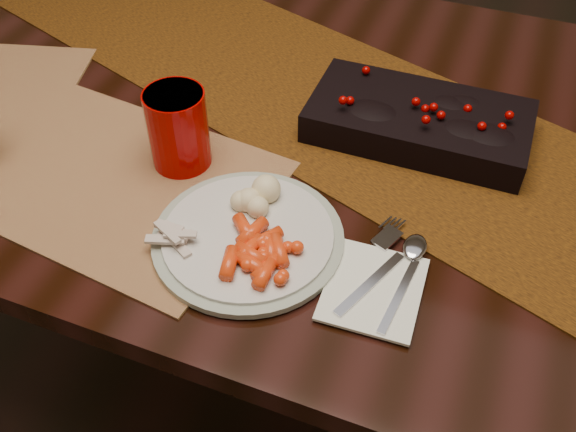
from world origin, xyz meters
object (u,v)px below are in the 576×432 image
at_px(placemat_main, 118,181).
at_px(red_cup, 178,129).
at_px(dinner_plate, 248,237).
at_px(dining_table, 322,267).
at_px(mashed_potatoes, 256,193).
at_px(centerpiece, 419,117).
at_px(baby_carrots, 257,254).
at_px(turkey_shreds, 176,238).
at_px(napkin, 373,289).

distance_m(placemat_main, red_cup, 0.12).
bearing_deg(placemat_main, dinner_plate, -3.15).
distance_m(dining_table, mashed_potatoes, 0.48).
distance_m(centerpiece, placemat_main, 0.49).
xyz_separation_m(dining_table, dinner_plate, (-0.02, -0.30, 0.39)).
height_order(dining_table, placemat_main, placemat_main).
distance_m(centerpiece, mashed_potatoes, 0.31).
distance_m(dining_table, placemat_main, 0.52).
height_order(dining_table, mashed_potatoes, mashed_potatoes).
bearing_deg(mashed_potatoes, baby_carrots, -66.04).
xyz_separation_m(placemat_main, red_cup, (0.07, 0.08, 0.06)).
height_order(dinner_plate, turkey_shreds, turkey_shreds).
bearing_deg(dinner_plate, napkin, -6.27).
bearing_deg(napkin, dining_table, 114.73).
bearing_deg(turkey_shreds, centerpiece, 56.23).
relative_size(napkin, red_cup, 1.13).
bearing_deg(baby_carrots, placemat_main, 163.38).
height_order(baby_carrots, red_cup, red_cup).
bearing_deg(dining_table, baby_carrots, -88.48).
height_order(placemat_main, red_cup, red_cup).
bearing_deg(dinner_plate, turkey_shreds, -149.27).
bearing_deg(dining_table, dinner_plate, -94.26).
bearing_deg(napkin, centerpiece, 91.33).
height_order(mashed_potatoes, napkin, mashed_potatoes).
bearing_deg(turkey_shreds, napkin, 6.23).
bearing_deg(dinner_plate, placemat_main, 170.00).
height_order(dining_table, dinner_plate, dinner_plate).
xyz_separation_m(napkin, red_cup, (-0.35, 0.14, 0.06)).
distance_m(centerpiece, dinner_plate, 0.36).
distance_m(dining_table, centerpiece, 0.44).
bearing_deg(baby_carrots, dinner_plate, 129.09).
bearing_deg(mashed_potatoes, dining_table, 81.84).
bearing_deg(turkey_shreds, mashed_potatoes, 56.47).
xyz_separation_m(dining_table, placemat_main, (-0.26, -0.26, 0.38)).
bearing_deg(turkey_shreds, placemat_main, 149.02).
bearing_deg(turkey_shreds, dinner_plate, 30.73).
height_order(napkin, red_cup, red_cup).
bearing_deg(red_cup, napkin, -21.71).
relative_size(centerpiece, napkin, 2.47).
relative_size(placemat_main, dinner_plate, 1.72).
distance_m(placemat_main, mashed_potatoes, 0.23).
xyz_separation_m(mashed_potatoes, turkey_shreds, (-0.07, -0.11, -0.01)).
xyz_separation_m(centerpiece, placemat_main, (-0.40, -0.28, -0.04)).
relative_size(dining_table, placemat_main, 3.93).
bearing_deg(napkin, dinner_plate, 171.15).
height_order(mashed_potatoes, turkey_shreds, mashed_potatoes).
bearing_deg(centerpiece, turkey_shreds, -123.77).
distance_m(baby_carrots, mashed_potatoes, 0.11).
relative_size(baby_carrots, turkey_shreds, 1.48).
xyz_separation_m(baby_carrots, turkey_shreds, (-0.11, -0.01, -0.00)).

